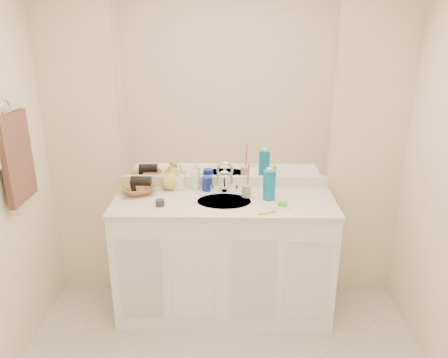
% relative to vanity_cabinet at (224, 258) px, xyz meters
% --- Properties ---
extents(wall_back, '(2.60, 0.02, 2.40)m').
position_rel_vanity_cabinet_xyz_m(wall_back, '(0.00, 0.28, 0.77)').
color(wall_back, '#FBE7C4').
rests_on(wall_back, floor).
extents(vanity_cabinet, '(1.50, 0.55, 0.85)m').
position_rel_vanity_cabinet_xyz_m(vanity_cabinet, '(0.00, 0.00, 0.00)').
color(vanity_cabinet, white).
rests_on(vanity_cabinet, floor).
extents(countertop, '(1.52, 0.57, 0.03)m').
position_rel_vanity_cabinet_xyz_m(countertop, '(0.00, 0.00, 0.44)').
color(countertop, silver).
rests_on(countertop, vanity_cabinet).
extents(backsplash, '(1.52, 0.03, 0.08)m').
position_rel_vanity_cabinet_xyz_m(backsplash, '(0.00, 0.26, 0.50)').
color(backsplash, white).
rests_on(backsplash, countertop).
extents(sink_basin, '(0.37, 0.37, 0.02)m').
position_rel_vanity_cabinet_xyz_m(sink_basin, '(0.00, -0.02, 0.44)').
color(sink_basin, beige).
rests_on(sink_basin, countertop).
extents(faucet, '(0.02, 0.02, 0.11)m').
position_rel_vanity_cabinet_xyz_m(faucet, '(0.00, 0.16, 0.51)').
color(faucet, silver).
rests_on(faucet, countertop).
extents(mirror, '(1.48, 0.01, 1.20)m').
position_rel_vanity_cabinet_xyz_m(mirror, '(0.00, 0.27, 1.14)').
color(mirror, white).
rests_on(mirror, wall_back).
extents(blue_mug, '(0.10, 0.10, 0.10)m').
position_rel_vanity_cabinet_xyz_m(blue_mug, '(-0.12, 0.18, 0.51)').
color(blue_mug, navy).
rests_on(blue_mug, countertop).
extents(tan_cup, '(0.07, 0.07, 0.09)m').
position_rel_vanity_cabinet_xyz_m(tan_cup, '(0.15, 0.06, 0.50)').
color(tan_cup, tan).
rests_on(tan_cup, countertop).
extents(toothbrush, '(0.03, 0.04, 0.22)m').
position_rel_vanity_cabinet_xyz_m(toothbrush, '(0.16, 0.06, 0.60)').
color(toothbrush, '#E33B73').
rests_on(toothbrush, tan_cup).
extents(mouthwash_bottle, '(0.09, 0.09, 0.21)m').
position_rel_vanity_cabinet_xyz_m(mouthwash_bottle, '(0.31, 0.02, 0.56)').
color(mouthwash_bottle, '#0D759C').
rests_on(mouthwash_bottle, countertop).
extents(soap_dish, '(0.13, 0.11, 0.01)m').
position_rel_vanity_cabinet_xyz_m(soap_dish, '(0.39, -0.12, 0.46)').
color(soap_dish, white).
rests_on(soap_dish, countertop).
extents(green_soap, '(0.07, 0.05, 0.02)m').
position_rel_vanity_cabinet_xyz_m(green_soap, '(0.39, -0.12, 0.48)').
color(green_soap, '#61C630').
rests_on(green_soap, soap_dish).
extents(orange_comb, '(0.12, 0.07, 0.01)m').
position_rel_vanity_cabinet_xyz_m(orange_comb, '(0.27, -0.22, 0.46)').
color(orange_comb, orange).
rests_on(orange_comb, countertop).
extents(dark_jar, '(0.07, 0.07, 0.04)m').
position_rel_vanity_cabinet_xyz_m(dark_jar, '(-0.42, -0.11, 0.48)').
color(dark_jar, '#303036').
rests_on(dark_jar, countertop).
extents(soap_bottle_white, '(0.09, 0.09, 0.18)m').
position_rel_vanity_cabinet_xyz_m(soap_bottle_white, '(-0.21, 0.22, 0.55)').
color(soap_bottle_white, white).
rests_on(soap_bottle_white, countertop).
extents(soap_bottle_cream, '(0.07, 0.07, 0.16)m').
position_rel_vanity_cabinet_xyz_m(soap_bottle_cream, '(-0.33, 0.20, 0.53)').
color(soap_bottle_cream, '#F8F9CB').
rests_on(soap_bottle_cream, countertop).
extents(soap_bottle_yellow, '(0.17, 0.17, 0.17)m').
position_rel_vanity_cabinet_xyz_m(soap_bottle_yellow, '(-0.39, 0.20, 0.54)').
color(soap_bottle_yellow, '#CDBD4F').
rests_on(soap_bottle_yellow, countertop).
extents(wicker_basket, '(0.32, 0.32, 0.06)m').
position_rel_vanity_cabinet_xyz_m(wicker_basket, '(-0.61, 0.12, 0.48)').
color(wicker_basket, '#955E3C').
rests_on(wicker_basket, countertop).
extents(hair_dryer, '(0.14, 0.07, 0.07)m').
position_rel_vanity_cabinet_xyz_m(hair_dryer, '(-0.59, 0.12, 0.54)').
color(hair_dryer, black).
rests_on(hair_dryer, wicker_basket).
extents(towel_ring, '(0.01, 0.11, 0.11)m').
position_rel_vanity_cabinet_xyz_m(towel_ring, '(-1.27, -0.25, 1.12)').
color(towel_ring, silver).
rests_on(towel_ring, wall_left).
extents(hand_towel, '(0.04, 0.32, 0.55)m').
position_rel_vanity_cabinet_xyz_m(hand_towel, '(-1.25, -0.25, 0.82)').
color(hand_towel, '#3F2821').
rests_on(hand_towel, towel_ring).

